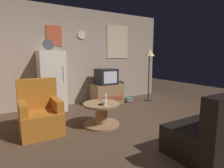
{
  "coord_description": "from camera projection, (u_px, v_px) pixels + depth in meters",
  "views": [
    {
      "loc": [
        -2.05,
        -2.56,
        1.36
      ],
      "look_at": [
        0.0,
        0.9,
        0.75
      ],
      "focal_mm": 29.21,
      "sensor_mm": 36.0,
      "label": 1
    }
  ],
  "objects": [
    {
      "name": "ground_plane",
      "position": [
        136.0,
        130.0,
        3.42
      ],
      "size": [
        12.0,
        12.0,
        0.0
      ],
      "primitive_type": "plane",
      "color": "#4C3828"
    },
    {
      "name": "wall_with_art",
      "position": [
        85.0,
        57.0,
        5.3
      ],
      "size": [
        5.2,
        0.12,
        2.68
      ],
      "color": "tan",
      "rests_on": "ground_plane"
    },
    {
      "name": "fridge",
      "position": [
        52.0,
        81.0,
        4.54
      ],
      "size": [
        0.6,
        0.62,
        1.77
      ],
      "color": "silver",
      "rests_on": "ground_plane"
    },
    {
      "name": "tv_stand",
      "position": [
        107.0,
        94.0,
        5.28
      ],
      "size": [
        0.84,
        0.53,
        0.57
      ],
      "color": "#9E754C",
      "rests_on": "ground_plane"
    },
    {
      "name": "crt_tv",
      "position": [
        106.0,
        77.0,
        5.19
      ],
      "size": [
        0.54,
        0.51,
        0.44
      ],
      "color": "black",
      "rests_on": "tv_stand"
    },
    {
      "name": "standing_lamp",
      "position": [
        149.0,
        57.0,
        5.48
      ],
      "size": [
        0.32,
        0.32,
        1.59
      ],
      "color": "#332D28",
      "rests_on": "ground_plane"
    },
    {
      "name": "coffee_table",
      "position": [
        101.0,
        114.0,
        3.62
      ],
      "size": [
        0.72,
        0.72,
        0.45
      ],
      "color": "#9E754C",
      "rests_on": "ground_plane"
    },
    {
      "name": "wine_glass",
      "position": [
        106.0,
        97.0,
        3.73
      ],
      "size": [
        0.05,
        0.05,
        0.15
      ],
      "primitive_type": "cylinder",
      "color": "silver",
      "rests_on": "coffee_table"
    },
    {
      "name": "mug_ceramic_white",
      "position": [
        105.0,
        103.0,
        3.41
      ],
      "size": [
        0.08,
        0.08,
        0.09
      ],
      "primitive_type": "cylinder",
      "color": "silver",
      "rests_on": "coffee_table"
    },
    {
      "name": "remote_control",
      "position": [
        101.0,
        104.0,
        3.47
      ],
      "size": [
        0.15,
        0.1,
        0.02
      ],
      "primitive_type": "cube",
      "rotation": [
        0.0,
        0.0,
        0.42
      ],
      "color": "black",
      "rests_on": "coffee_table"
    },
    {
      "name": "armchair",
      "position": [
        40.0,
        114.0,
        3.25
      ],
      "size": [
        0.68,
        0.68,
        0.96
      ],
      "color": "#B2661E",
      "rests_on": "ground_plane"
    },
    {
      "name": "book_stack",
      "position": [
        129.0,
        100.0,
        5.47
      ],
      "size": [
        0.21,
        0.18,
        0.13
      ],
      "color": "#917AC7",
      "rests_on": "ground_plane"
    }
  ]
}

